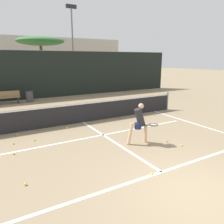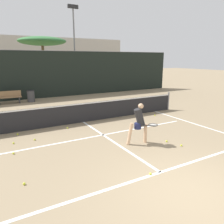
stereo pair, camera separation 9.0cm
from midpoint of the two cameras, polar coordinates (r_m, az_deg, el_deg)
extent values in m
plane|color=#937F60|center=(5.75, 19.98, -18.90)|extent=(100.00, 100.00, 0.00)
cube|color=white|center=(6.34, 12.91, -15.10)|extent=(11.00, 0.10, 0.01)
cube|color=white|center=(8.94, -2.06, -5.98)|extent=(8.25, 0.10, 0.01)
cube|color=white|center=(8.38, 0.06, -7.34)|extent=(0.10, 5.55, 0.01)
cube|color=white|center=(11.19, 20.64, -2.78)|extent=(0.10, 6.55, 0.01)
cylinder|color=slate|center=(13.61, 14.68, 2.82)|extent=(0.09, 0.09, 1.07)
cube|color=#232326|center=(10.64, -7.29, -0.18)|extent=(11.00, 0.02, 0.95)
cube|color=white|center=(10.54, -7.37, 2.16)|extent=(11.00, 0.03, 0.06)
cube|color=black|center=(17.85, -17.06, 9.26)|extent=(24.00, 0.06, 3.58)
cylinder|color=slate|center=(17.81, -17.49, 15.06)|extent=(24.00, 0.04, 0.04)
cylinder|color=#DBAD84|center=(8.17, 9.02, -5.52)|extent=(0.12, 0.12, 0.70)
cylinder|color=#DBAD84|center=(7.89, 5.03, -5.71)|extent=(0.27, 0.16, 0.81)
cylinder|color=#1E234C|center=(7.93, 7.05, -3.63)|extent=(0.25, 0.25, 0.21)
cylinder|color=#262628|center=(7.86, 7.52, -1.37)|extent=(0.44, 0.30, 0.70)
sphere|color=#DBAD84|center=(7.79, 7.87, 1.55)|extent=(0.19, 0.19, 0.19)
cylinder|color=#262628|center=(7.82, 9.06, -3.57)|extent=(0.30, 0.08, 0.03)
torus|color=#262628|center=(7.97, 11.04, -3.33)|extent=(0.40, 0.40, 0.02)
cylinder|color=beige|center=(7.97, 11.04, -3.33)|extent=(0.30, 0.30, 0.01)
sphere|color=#D1E033|center=(12.06, 11.32, -0.83)|extent=(0.07, 0.07, 0.07)
sphere|color=#D1E033|center=(8.84, -19.28, -6.81)|extent=(0.07, 0.07, 0.07)
sphere|color=#D1E033|center=(8.46, 14.39, -7.39)|extent=(0.07, 0.07, 0.07)
sphere|color=#D1E033|center=(8.78, -24.07, -7.41)|extent=(0.07, 0.07, 0.07)
sphere|color=#D1E033|center=(6.15, 10.44, -15.59)|extent=(0.07, 0.07, 0.07)
sphere|color=#D1E033|center=(9.89, -11.30, -4.10)|extent=(0.07, 0.07, 0.07)
sphere|color=#D1E033|center=(7.88, -24.06, -9.80)|extent=(0.07, 0.07, 0.07)
sphere|color=#D1E033|center=(6.04, -21.56, -17.02)|extent=(0.07, 0.07, 0.07)
sphere|color=#D1E033|center=(9.69, -23.20, -5.35)|extent=(0.07, 0.07, 0.07)
sphere|color=#D1E033|center=(8.22, 17.96, -8.29)|extent=(0.07, 0.07, 0.07)
cube|color=olive|center=(16.47, -25.11, 3.47)|extent=(1.58, 0.41, 0.04)
cube|color=olive|center=(16.61, -25.21, 4.28)|extent=(1.57, 0.10, 0.42)
cube|color=#333338|center=(16.54, -22.87, 2.96)|extent=(0.06, 0.32, 0.44)
cylinder|color=#3F3F42|center=(16.66, -20.27, 3.87)|extent=(0.50, 0.50, 0.79)
cylinder|color=black|center=(16.60, -20.39, 5.28)|extent=(0.53, 0.53, 0.04)
cube|color=maroon|center=(21.02, -25.49, 5.43)|extent=(1.85, 4.25, 0.89)
cube|color=#1E2328|center=(20.73, -25.66, 7.37)|extent=(1.55, 2.55, 0.59)
cylinder|color=black|center=(22.45, -23.61, 5.70)|extent=(0.18, 0.60, 0.60)
cylinder|color=black|center=(19.76, -22.74, 4.82)|extent=(0.18, 0.60, 0.60)
cylinder|color=slate|center=(24.52, -9.65, 15.92)|extent=(0.16, 0.16, 8.00)
cube|color=#262628|center=(25.04, -10.07, 25.51)|extent=(1.10, 0.24, 0.36)
cylinder|color=brown|center=(24.57, -17.22, 11.30)|extent=(0.28, 0.28, 4.40)
ellipsoid|color=#38753D|center=(24.62, -17.66, 17.23)|extent=(4.84, 4.84, 0.90)
cube|color=#B2ADA3|center=(37.11, -24.02, 12.85)|extent=(36.00, 2.40, 6.28)
camera|label=1|loc=(0.05, -89.70, 0.07)|focal=35.00mm
camera|label=2|loc=(0.05, 90.30, -0.07)|focal=35.00mm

